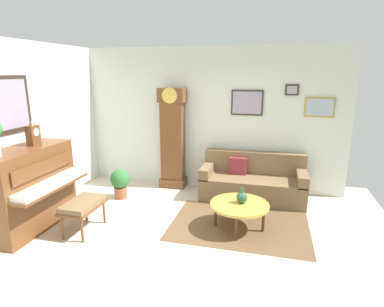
{
  "coord_description": "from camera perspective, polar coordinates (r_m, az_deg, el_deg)",
  "views": [
    {
      "loc": [
        1.23,
        -3.77,
        2.31
      ],
      "look_at": [
        -0.02,
        1.1,
        1.01
      ],
      "focal_mm": 29.42,
      "sensor_mm": 36.0,
      "label": 1
    }
  ],
  "objects": [
    {
      "name": "wall_back",
      "position": [
        6.35,
        3.21,
        6.29
      ],
      "size": [
        5.3,
        0.13,
        2.8
      ],
      "color": "silver",
      "rests_on": "ground_plane"
    },
    {
      "name": "piano_bench",
      "position": [
        4.96,
        -19.18,
        -8.91
      ],
      "size": [
        0.42,
        0.7,
        0.48
      ],
      "color": "brown",
      "rests_on": "ground_plane"
    },
    {
      "name": "mantel_clock",
      "position": [
        5.29,
        -26.87,
        3.19
      ],
      "size": [
        0.13,
        0.18,
        0.38
      ],
      "color": "brown",
      "rests_on": "piano"
    },
    {
      "name": "couch",
      "position": [
        6.05,
        10.91,
        -5.06
      ],
      "size": [
        1.9,
        0.8,
        0.84
      ],
      "color": "brown",
      "rests_on": "ground_plane"
    },
    {
      "name": "grandfather_clock",
      "position": [
        6.37,
        -3.52,
        2.28
      ],
      "size": [
        0.52,
        0.34,
        2.03
      ],
      "color": "brown",
      "rests_on": "ground_plane"
    },
    {
      "name": "piano",
      "position": [
        5.33,
        -27.41,
        -5.59
      ],
      "size": [
        0.87,
        1.44,
        1.24
      ],
      "color": "brown",
      "rests_on": "ground_plane"
    },
    {
      "name": "coffee_table",
      "position": [
        4.81,
        8.6,
        -9.27
      ],
      "size": [
        0.88,
        0.88,
        0.41
      ],
      "color": "gold",
      "rests_on": "ground_plane"
    },
    {
      "name": "wall_left",
      "position": [
        5.45,
        -30.67,
        2.97
      ],
      "size": [
        0.13,
        4.9,
        2.8
      ],
      "color": "silver",
      "rests_on": "ground_plane"
    },
    {
      "name": "potted_plant",
      "position": [
        6.06,
        -12.92,
        -5.01
      ],
      "size": [
        0.36,
        0.36,
        0.56
      ],
      "color": "#935138",
      "rests_on": "ground_plane"
    },
    {
      "name": "green_jug",
      "position": [
        4.8,
        9.02,
        -7.86
      ],
      "size": [
        0.17,
        0.17,
        0.24
      ],
      "color": "#234C33",
      "rests_on": "coffee_table"
    },
    {
      "name": "ground_plane",
      "position": [
        4.61,
        -3.35,
        -16.28
      ],
      "size": [
        6.4,
        6.0,
        0.1
      ],
      "primitive_type": "cube",
      "color": "beige"
    },
    {
      "name": "area_rug",
      "position": [
        5.07,
        8.57,
        -12.71
      ],
      "size": [
        2.1,
        1.5,
        0.01
      ],
      "primitive_type": "cube",
      "color": "brown",
      "rests_on": "ground_plane"
    }
  ]
}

